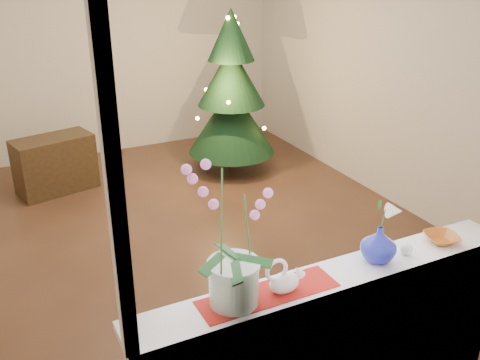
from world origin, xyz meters
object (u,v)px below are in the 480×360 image
object	(u,v)px
swan	(284,275)
xmas_tree	(231,92)
orchid_pot	(234,234)
amber_dish	(441,239)
blue_vase	(379,242)
paperweight	(406,249)
side_table	(55,164)

from	to	relation	value
swan	xmas_tree	world-z (taller)	xmas_tree
orchid_pot	amber_dish	distance (m)	1.34
orchid_pot	blue_vase	world-z (taller)	orchid_pot
orchid_pot	xmas_tree	distance (m)	4.00
orchid_pot	swan	bearing A→B (deg)	-5.84
paperweight	side_table	bearing A→B (deg)	108.68
blue_vase	paperweight	distance (m)	0.20
orchid_pot	side_table	xyz separation A→B (m)	(-0.29, 3.85, -0.98)
xmas_tree	orchid_pot	bearing A→B (deg)	-115.45
swan	xmas_tree	bearing A→B (deg)	51.30
swan	paperweight	bearing A→B (deg)	-16.63
paperweight	side_table	size ratio (longest dim) A/B	0.08
amber_dish	xmas_tree	size ratio (longest dim) A/B	0.08
swan	blue_vase	xyz separation A→B (m)	(0.59, 0.02, 0.02)
swan	side_table	xyz separation A→B (m)	(-0.54, 3.88, -0.71)
orchid_pot	paperweight	distance (m)	1.07
side_table	amber_dish	bearing A→B (deg)	-81.00
orchid_pot	side_table	world-z (taller)	orchid_pot
blue_vase	orchid_pot	bearing A→B (deg)	179.81
blue_vase	paperweight	world-z (taller)	blue_vase
amber_dish	xmas_tree	world-z (taller)	xmas_tree
swan	xmas_tree	xyz separation A→B (m)	(1.46, 3.62, -0.07)
blue_vase	paperweight	size ratio (longest dim) A/B	3.41
amber_dish	paperweight	bearing A→B (deg)	-176.77
paperweight	xmas_tree	distance (m)	3.68
blue_vase	xmas_tree	bearing A→B (deg)	76.42
swan	paperweight	distance (m)	0.77
blue_vase	amber_dish	bearing A→B (deg)	-0.71
xmas_tree	side_table	bearing A→B (deg)	172.58
swan	side_table	size ratio (longest dim) A/B	0.27
amber_dish	side_table	world-z (taller)	amber_dish
swan	side_table	bearing A→B (deg)	81.18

